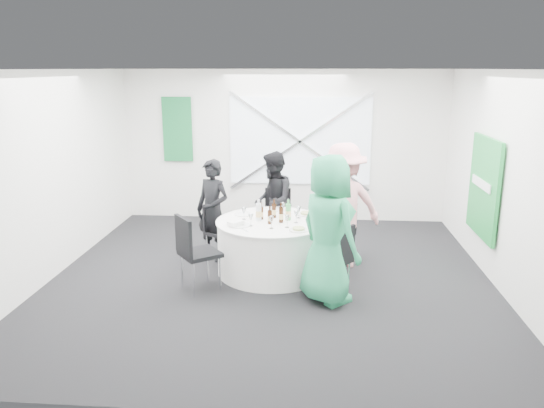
# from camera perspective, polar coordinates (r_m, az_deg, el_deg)

# --- Properties ---
(floor) EXTENTS (6.00, 6.00, 0.00)m
(floor) POSITION_cam_1_polar(r_m,az_deg,el_deg) (7.41, -0.12, -7.89)
(floor) COLOR black
(floor) RESTS_ON ground
(ceiling) EXTENTS (6.00, 6.00, 0.00)m
(ceiling) POSITION_cam_1_polar(r_m,az_deg,el_deg) (6.86, -0.14, 14.30)
(ceiling) COLOR white
(ceiling) RESTS_ON wall_back
(wall_back) EXTENTS (6.00, 0.00, 6.00)m
(wall_back) POSITION_cam_1_polar(r_m,az_deg,el_deg) (9.95, 1.29, 6.25)
(wall_back) COLOR white
(wall_back) RESTS_ON floor
(wall_front) EXTENTS (6.00, 0.00, 6.00)m
(wall_front) POSITION_cam_1_polar(r_m,az_deg,el_deg) (4.13, -3.55, -5.67)
(wall_front) COLOR white
(wall_front) RESTS_ON floor
(wall_left) EXTENTS (0.00, 6.00, 6.00)m
(wall_left) POSITION_cam_1_polar(r_m,az_deg,el_deg) (7.84, -22.59, 2.90)
(wall_left) COLOR white
(wall_left) RESTS_ON floor
(wall_right) EXTENTS (0.00, 6.00, 6.00)m
(wall_right) POSITION_cam_1_polar(r_m,az_deg,el_deg) (7.39, 23.74, 2.16)
(wall_right) COLOR white
(wall_right) RESTS_ON floor
(window_panel) EXTENTS (2.60, 0.03, 1.60)m
(window_panel) POSITION_cam_1_polar(r_m,az_deg,el_deg) (9.89, 3.03, 6.76)
(window_panel) COLOR silver
(window_panel) RESTS_ON wall_back
(window_brace_a) EXTENTS (2.63, 0.05, 1.84)m
(window_brace_a) POSITION_cam_1_polar(r_m,az_deg,el_deg) (9.85, 3.02, 6.73)
(window_brace_a) COLOR silver
(window_brace_a) RESTS_ON window_panel
(window_brace_b) EXTENTS (2.63, 0.05, 1.84)m
(window_brace_b) POSITION_cam_1_polar(r_m,az_deg,el_deg) (9.85, 3.02, 6.73)
(window_brace_b) COLOR silver
(window_brace_b) RESTS_ON window_panel
(green_banner) EXTENTS (0.55, 0.04, 1.20)m
(green_banner) POSITION_cam_1_polar(r_m,az_deg,el_deg) (10.18, -10.14, 7.91)
(green_banner) COLOR #16703C
(green_banner) RESTS_ON wall_back
(green_sign) EXTENTS (0.05, 1.20, 1.40)m
(green_sign) POSITION_cam_1_polar(r_m,az_deg,el_deg) (7.97, 21.83, 1.69)
(green_sign) COLOR #198E37
(green_sign) RESTS_ON wall_right
(banquet_table) EXTENTS (1.56, 1.56, 0.76)m
(banquet_table) POSITION_cam_1_polar(r_m,az_deg,el_deg) (7.47, -0.00, -4.61)
(banquet_table) COLOR white
(banquet_table) RESTS_ON floor
(chair_back) EXTENTS (0.43, 0.44, 0.95)m
(chair_back) POSITION_cam_1_polar(r_m,az_deg,el_deg) (8.45, 0.58, -1.05)
(chair_back) COLOR black
(chair_back) RESTS_ON floor
(chair_back_left) EXTENTS (0.53, 0.53, 0.85)m
(chair_back_left) POSITION_cam_1_polar(r_m,az_deg,el_deg) (8.05, -5.91, -2.41)
(chair_back_left) COLOR black
(chair_back_left) RESTS_ON floor
(chair_back_right) EXTENTS (0.56, 0.56, 0.89)m
(chair_back_right) POSITION_cam_1_polar(r_m,az_deg,el_deg) (8.04, 7.52, -2.30)
(chair_back_right) COLOR black
(chair_back_right) RESTS_ON floor
(chair_front_right) EXTENTS (0.59, 0.59, 0.92)m
(chair_front_right) POSITION_cam_1_polar(r_m,az_deg,el_deg) (6.72, 6.94, -5.46)
(chair_front_right) COLOR black
(chair_front_right) RESTS_ON floor
(chair_front_left) EXTENTS (0.65, 0.64, 1.01)m
(chair_front_left) POSITION_cam_1_polar(r_m,az_deg,el_deg) (6.85, -8.48, -4.63)
(chair_front_left) COLOR black
(chair_front_left) RESTS_ON floor
(person_man_back_left) EXTENTS (0.66, 0.58, 1.52)m
(person_man_back_left) POSITION_cam_1_polar(r_m,az_deg,el_deg) (7.93, -6.40, -0.67)
(person_man_back_left) COLOR black
(person_man_back_left) RESTS_ON floor
(person_man_back) EXTENTS (0.47, 0.79, 1.57)m
(person_man_back) POSITION_cam_1_polar(r_m,az_deg,el_deg) (8.33, 0.11, 0.31)
(person_man_back) COLOR black
(person_man_back) RESTS_ON floor
(person_woman_pink) EXTENTS (1.28, 0.90, 1.81)m
(person_woman_pink) POSITION_cam_1_polar(r_m,az_deg,el_deg) (7.64, 7.62, -0.19)
(person_woman_pink) COLOR pink
(person_woman_pink) RESTS_ON floor
(person_woman_green) EXTENTS (1.03, 1.06, 1.84)m
(person_woman_green) POSITION_cam_1_polar(r_m,az_deg,el_deg) (6.44, 6.05, -2.76)
(person_woman_green) COLOR #2A9B65
(person_woman_green) RESTS_ON floor
(plate_back) EXTENTS (0.27, 0.27, 0.01)m
(plate_back) POSITION_cam_1_polar(r_m,az_deg,el_deg) (7.92, 0.66, -0.56)
(plate_back) COLOR white
(plate_back) RESTS_ON banquet_table
(plate_back_left) EXTENTS (0.27, 0.27, 0.01)m
(plate_back_left) POSITION_cam_1_polar(r_m,az_deg,el_deg) (7.66, -3.07, -1.10)
(plate_back_left) COLOR white
(plate_back_left) RESTS_ON banquet_table
(plate_back_right) EXTENTS (0.27, 0.27, 0.04)m
(plate_back_right) POSITION_cam_1_polar(r_m,az_deg,el_deg) (7.65, 3.76, -1.06)
(plate_back_right) COLOR white
(plate_back_right) RESTS_ON banquet_table
(plate_front_right) EXTENTS (0.25, 0.25, 0.04)m
(plate_front_right) POSITION_cam_1_polar(r_m,az_deg,el_deg) (6.92, 2.88, -2.74)
(plate_front_right) COLOR white
(plate_front_right) RESTS_ON banquet_table
(plate_front_left) EXTENTS (0.28, 0.28, 0.01)m
(plate_front_left) POSITION_cam_1_polar(r_m,az_deg,el_deg) (7.13, -3.49, -2.29)
(plate_front_left) COLOR white
(plate_front_left) RESTS_ON banquet_table
(napkin) EXTENTS (0.23, 0.24, 0.06)m
(napkin) POSITION_cam_1_polar(r_m,az_deg,el_deg) (7.11, -3.93, -2.05)
(napkin) COLOR white
(napkin) RESTS_ON plate_front_left
(beer_bottle_a) EXTENTS (0.06, 0.06, 0.24)m
(beer_bottle_a) POSITION_cam_1_polar(r_m,az_deg,el_deg) (7.40, -1.17, -0.97)
(beer_bottle_a) COLOR #391B0A
(beer_bottle_a) RESTS_ON banquet_table
(beer_bottle_b) EXTENTS (0.06, 0.06, 0.26)m
(beer_bottle_b) POSITION_cam_1_polar(r_m,az_deg,el_deg) (7.48, 0.21, -0.73)
(beer_bottle_b) COLOR #391B0A
(beer_bottle_b) RESTS_ON banquet_table
(beer_bottle_c) EXTENTS (0.06, 0.06, 0.28)m
(beer_bottle_c) POSITION_cam_1_polar(r_m,az_deg,el_deg) (7.24, 0.98, -1.19)
(beer_bottle_c) COLOR #391B0A
(beer_bottle_c) RESTS_ON banquet_table
(beer_bottle_d) EXTENTS (0.06, 0.06, 0.25)m
(beer_bottle_d) POSITION_cam_1_polar(r_m,az_deg,el_deg) (7.19, -0.24, -1.42)
(beer_bottle_d) COLOR #391B0A
(beer_bottle_d) RESTS_ON banquet_table
(green_water_bottle) EXTENTS (0.08, 0.08, 0.29)m
(green_water_bottle) POSITION_cam_1_polar(r_m,az_deg,el_deg) (7.36, 1.75, -0.88)
(green_water_bottle) COLOR green
(green_water_bottle) RESTS_ON banquet_table
(clear_water_bottle) EXTENTS (0.08, 0.08, 0.31)m
(clear_water_bottle) POSITION_cam_1_polar(r_m,az_deg,el_deg) (7.32, -1.46, -0.90)
(clear_water_bottle) COLOR silver
(clear_water_bottle) RESTS_ON banquet_table
(wine_glass_a) EXTENTS (0.07, 0.07, 0.17)m
(wine_glass_a) POSITION_cam_1_polar(r_m,az_deg,el_deg) (7.40, -3.05, -0.73)
(wine_glass_a) COLOR white
(wine_glass_a) RESTS_ON banquet_table
(wine_glass_b) EXTENTS (0.07, 0.07, 0.17)m
(wine_glass_b) POSITION_cam_1_polar(r_m,az_deg,el_deg) (7.08, -2.30, -1.41)
(wine_glass_b) COLOR white
(wine_glass_b) RESTS_ON banquet_table
(wine_glass_c) EXTENTS (0.07, 0.07, 0.17)m
(wine_glass_c) POSITION_cam_1_polar(r_m,az_deg,el_deg) (6.97, -0.07, -1.66)
(wine_glass_c) COLOR white
(wine_glass_c) RESTS_ON banquet_table
(wine_glass_d) EXTENTS (0.07, 0.07, 0.17)m
(wine_glass_d) POSITION_cam_1_polar(r_m,az_deg,el_deg) (7.01, 1.64, -1.56)
(wine_glass_d) COLOR white
(wine_glass_d) RESTS_ON banquet_table
(wine_glass_e) EXTENTS (0.07, 0.07, 0.17)m
(wine_glass_e) POSITION_cam_1_polar(r_m,az_deg,el_deg) (7.65, 1.17, -0.19)
(wine_glass_e) COLOR white
(wine_glass_e) RESTS_ON banquet_table
(wine_glass_f) EXTENTS (0.07, 0.07, 0.17)m
(wine_glass_f) POSITION_cam_1_polar(r_m,az_deg,el_deg) (7.23, 2.61, -1.08)
(wine_glass_f) COLOR white
(wine_glass_f) RESTS_ON banquet_table
(wine_glass_g) EXTENTS (0.07, 0.07, 0.17)m
(wine_glass_g) POSITION_cam_1_polar(r_m,az_deg,el_deg) (7.46, 2.89, -0.58)
(wine_glass_g) COLOR white
(wine_glass_g) RESTS_ON banquet_table
(fork_a) EXTENTS (0.10, 0.13, 0.01)m
(fork_a) POSITION_cam_1_polar(r_m,az_deg,el_deg) (7.24, -4.44, -2.08)
(fork_a) COLOR silver
(fork_a) RESTS_ON banquet_table
(knife_a) EXTENTS (0.11, 0.13, 0.01)m
(knife_a) POSITION_cam_1_polar(r_m,az_deg,el_deg) (6.92, -2.93, -2.84)
(knife_a) COLOR silver
(knife_a) RESTS_ON banquet_table
(fork_b) EXTENTS (0.08, 0.14, 0.01)m
(fork_b) POSITION_cam_1_polar(r_m,az_deg,el_deg) (7.42, 4.43, -1.67)
(fork_b) COLOR silver
(fork_b) RESTS_ON banquet_table
(knife_b) EXTENTS (0.08, 0.14, 0.01)m
(knife_b) POSITION_cam_1_polar(r_m,az_deg,el_deg) (7.72, 3.30, -1.03)
(knife_b) COLOR silver
(knife_b) RESTS_ON banquet_table
(fork_c) EXTENTS (0.10, 0.13, 0.01)m
(fork_c) POSITION_cam_1_polar(r_m,az_deg,el_deg) (6.88, 2.39, -2.95)
(fork_c) COLOR silver
(fork_c) RESTS_ON banquet_table
(knife_c) EXTENTS (0.11, 0.12, 0.01)m
(knife_c) POSITION_cam_1_polar(r_m,az_deg,el_deg) (7.10, 4.06, -2.42)
(knife_c) COLOR silver
(knife_c) RESTS_ON banquet_table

